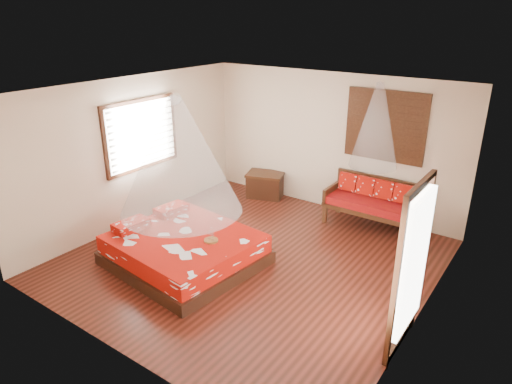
{
  "coord_description": "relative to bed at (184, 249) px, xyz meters",
  "views": [
    {
      "loc": [
        3.92,
        -5.42,
        3.89
      ],
      "look_at": [
        -0.04,
        0.18,
        1.15
      ],
      "focal_mm": 32.0,
      "sensor_mm": 36.0,
      "label": 1
    }
  ],
  "objects": [
    {
      "name": "bed",
      "position": [
        0.0,
        0.0,
        0.0
      ],
      "size": [
        2.41,
        2.23,
        0.65
      ],
      "rotation": [
        0.0,
        0.0,
        -0.11
      ],
      "color": "black",
      "rests_on": "floor"
    },
    {
      "name": "room",
      "position": [
        0.85,
        0.73,
        1.15
      ],
      "size": [
        5.54,
        5.54,
        2.84
      ],
      "color": "black",
      "rests_on": "ground"
    },
    {
      "name": "wine_tray",
      "position": [
        0.5,
        0.11,
        0.3
      ],
      "size": [
        0.22,
        0.22,
        0.18
      ],
      "rotation": [
        0.0,
        0.0,
        -0.07
      ],
      "color": "brown",
      "rests_on": "bed"
    },
    {
      "name": "daybed",
      "position": [
        1.95,
        3.1,
        0.27
      ],
      "size": [
        1.65,
        0.73,
        0.94
      ],
      "color": "black",
      "rests_on": "floor"
    },
    {
      "name": "shutter_panel",
      "position": [
        1.95,
        3.44,
        1.65
      ],
      "size": [
        1.52,
        0.06,
        1.32
      ],
      "color": "black",
      "rests_on": "wall_back"
    },
    {
      "name": "mosquito_net_daybed",
      "position": [
        1.95,
        2.98,
        1.75
      ],
      "size": [
        0.86,
        0.86,
        1.5
      ],
      "primitive_type": "cone",
      "color": "white",
      "rests_on": "ceiling"
    },
    {
      "name": "storage_chest",
      "position": [
        -0.54,
        3.18,
        0.02
      ],
      "size": [
        0.94,
        0.81,
        0.55
      ],
      "rotation": [
        0.0,
        0.0,
        0.33
      ],
      "color": "black",
      "rests_on": "floor"
    },
    {
      "name": "glazed_door",
      "position": [
        3.56,
        0.13,
        0.82
      ],
      "size": [
        0.08,
        1.02,
        2.16
      ],
      "color": "black",
      "rests_on": "floor"
    },
    {
      "name": "window_left",
      "position": [
        -1.86,
        0.93,
        1.45
      ],
      "size": [
        0.1,
        1.74,
        1.34
      ],
      "color": "black",
      "rests_on": "wall_left"
    },
    {
      "name": "mosquito_net_main",
      "position": [
        0.02,
        -0.0,
        1.6
      ],
      "size": [
        1.9,
        1.9,
        1.8
      ],
      "primitive_type": "cone",
      "color": "white",
      "rests_on": "ceiling"
    }
  ]
}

